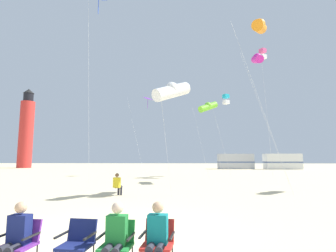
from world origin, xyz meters
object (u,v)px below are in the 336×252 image
at_px(kite_tube_lime, 208,107).
at_px(kite_tube_orange, 259,26).
at_px(camp_chair_navy, 78,240).
at_px(kite_box_rainbow, 263,54).
at_px(rv_van_white, 282,162).
at_px(camp_chair_purple, 21,240).
at_px(spectator_red_chair, 157,235).
at_px(kite_box_cyan, 226,99).
at_px(camp_chair_green, 118,240).
at_px(kite_diamond_violet, 147,101).
at_px(lighthouse_distant, 26,130).
at_px(kite_tube_magenta, 257,59).
at_px(rv_van_silver, 236,161).
at_px(kite_flyer_standing, 118,184).
at_px(camp_chair_red, 158,239).
at_px(kite_diamond_blue, 98,6).
at_px(kite_tube_white, 172,91).
at_px(spectator_purple_chair, 16,235).
at_px(spectator_green_chair, 115,236).

distance_m(kite_tube_lime, kite_tube_orange, 12.59).
relative_size(camp_chair_navy, kite_box_rainbow, 0.06).
height_order(kite_box_rainbow, rv_van_white, kite_box_rainbow).
distance_m(camp_chair_purple, rv_van_white, 49.33).
relative_size(camp_chair_navy, spectator_red_chair, 0.71).
relative_size(kite_box_cyan, rv_van_white, 1.44).
bearing_deg(camp_chair_green, camp_chair_navy, -177.86).
relative_size(camp_chair_purple, camp_chair_green, 1.00).
bearing_deg(spectator_red_chair, kite_tube_orange, 70.67).
relative_size(camp_chair_green, kite_tube_orange, 0.07).
xyz_separation_m(camp_chair_green, spectator_red_chair, (0.69, -0.04, 0.11)).
relative_size(kite_diamond_violet, lighthouse_distant, 0.55).
relative_size(camp_chair_purple, lighthouse_distant, 0.05).
bearing_deg(camp_chair_navy, kite_tube_magenta, 70.39).
bearing_deg(rv_van_silver, kite_tube_orange, -101.88).
distance_m(kite_flyer_standing, lighthouse_distant, 50.04).
distance_m(camp_chair_green, camp_chair_red, 0.71).
relative_size(camp_chair_green, kite_diamond_blue, 0.06).
bearing_deg(kite_tube_white, spectator_purple_chair, -103.56).
xyz_separation_m(camp_chair_green, camp_chair_red, (0.70, 0.09, 0.00)).
bearing_deg(rv_van_white, kite_tube_orange, -114.41).
relative_size(kite_flyer_standing, rv_van_silver, 0.18).
height_order(kite_tube_lime, rv_van_white, kite_tube_lime).
height_order(kite_tube_lime, kite_box_rainbow, kite_box_rainbow).
relative_size(kite_box_rainbow, kite_box_cyan, 1.50).
height_order(camp_chair_navy, rv_van_silver, rv_van_silver).
bearing_deg(kite_box_cyan, spectator_green_chair, -103.84).
bearing_deg(kite_flyer_standing, rv_van_silver, -94.55).
height_order(spectator_green_chair, kite_box_cyan, kite_box_cyan).
height_order(kite_flyer_standing, kite_tube_orange, kite_tube_orange).
bearing_deg(kite_diamond_violet, camp_chair_purple, -87.32).
xyz_separation_m(camp_chair_red, spectator_red_chair, (-0.01, -0.14, 0.11)).
xyz_separation_m(kite_flyer_standing, kite_box_rainbow, (12.51, 14.87, 12.88)).
bearing_deg(spectator_red_chair, lighthouse_distant, 129.22).
distance_m(kite_diamond_blue, kite_tube_orange, 10.94).
bearing_deg(kite_flyer_standing, kite_box_rainbow, -114.32).
bearing_deg(lighthouse_distant, kite_tube_lime, -35.55).
bearing_deg(camp_chair_green, rv_van_white, 70.15).
xyz_separation_m(kite_flyer_standing, kite_tube_lime, (6.28, 14.52, 6.92)).
distance_m(spectator_purple_chair, kite_diamond_violet, 27.32).
distance_m(spectator_green_chair, lighthouse_distant, 58.87).
xyz_separation_m(camp_chair_red, lighthouse_distant, (-32.19, 48.99, 7.34)).
xyz_separation_m(kite_tube_white, kite_tube_orange, (5.58, 2.11, 4.73)).
bearing_deg(kite_diamond_blue, kite_box_rainbow, 38.93).
bearing_deg(camp_chair_purple, camp_chair_red, 8.21).
distance_m(camp_chair_purple, rv_van_silver, 47.44).
xyz_separation_m(spectator_purple_chair, camp_chair_red, (2.41, 0.28, -0.11)).
bearing_deg(spectator_green_chair, kite_box_cyan, 79.93).
xyz_separation_m(camp_chair_navy, rv_van_silver, (11.98, 45.56, 0.89)).
bearing_deg(lighthouse_distant, spectator_green_chair, -57.40).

